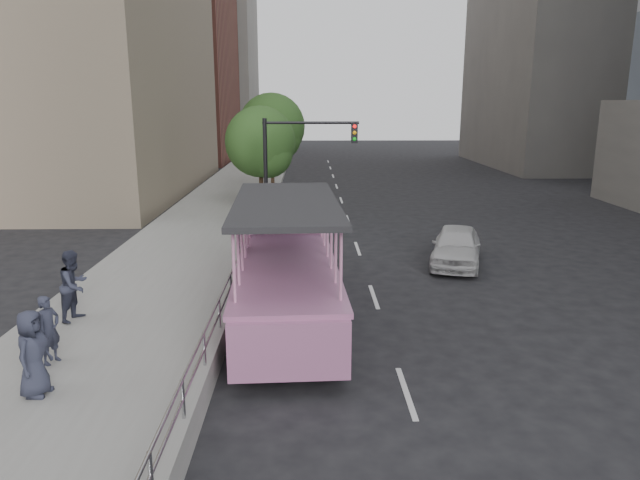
# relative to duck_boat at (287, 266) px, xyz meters

# --- Properties ---
(ground) EXTENTS (160.00, 160.00, 0.00)m
(ground) POSITION_rel_duck_boat_xyz_m (1.65, -3.08, -1.27)
(ground) COLOR black
(sidewalk) EXTENTS (5.50, 80.00, 0.30)m
(sidewalk) POSITION_rel_duck_boat_xyz_m (-4.10, 6.92, -1.12)
(sidewalk) COLOR gray
(sidewalk) RESTS_ON ground
(kerb_wall) EXTENTS (0.24, 30.00, 0.36)m
(kerb_wall) POSITION_rel_duck_boat_xyz_m (-1.47, -1.08, -0.79)
(kerb_wall) COLOR gray
(kerb_wall) RESTS_ON sidewalk
(guardrail) EXTENTS (0.07, 22.00, 0.71)m
(guardrail) POSITION_rel_duck_boat_xyz_m (-1.47, -1.08, -0.12)
(guardrail) COLOR #A8A8AC
(guardrail) RESTS_ON kerb_wall
(duck_boat) EXTENTS (2.97, 10.39, 3.42)m
(duck_boat) POSITION_rel_duck_boat_xyz_m (0.00, 0.00, 0.00)
(duck_boat) COLOR black
(duck_boat) RESTS_ON ground
(car) EXTENTS (2.85, 4.52, 1.43)m
(car) POSITION_rel_duck_boat_xyz_m (6.07, 4.47, -0.55)
(car) COLOR silver
(car) RESTS_ON ground
(pedestrian_near) EXTENTS (0.55, 0.66, 1.53)m
(pedestrian_near) POSITION_rel_duck_boat_xyz_m (-4.98, -4.14, -0.20)
(pedestrian_near) COLOR #2B2E3F
(pedestrian_near) RESTS_ON sidewalk
(pedestrian_mid) EXTENTS (0.92, 1.06, 1.87)m
(pedestrian_mid) POSITION_rel_duck_boat_xyz_m (-5.45, -1.57, -0.03)
(pedestrian_mid) COLOR #2B2E3F
(pedestrian_mid) RESTS_ON sidewalk
(pedestrian_far) EXTENTS (0.65, 0.91, 1.73)m
(pedestrian_far) POSITION_rel_duck_boat_xyz_m (-4.66, -5.55, -0.10)
(pedestrian_far) COLOR #2B2E3F
(pedestrian_far) RESTS_ON sidewalk
(parking_sign) EXTENTS (0.07, 0.57, 2.55)m
(parking_sign) POSITION_rel_duck_boat_xyz_m (-1.35, -0.08, 0.35)
(parking_sign) COLOR black
(parking_sign) RESTS_ON ground
(traffic_signal) EXTENTS (4.20, 0.32, 5.20)m
(traffic_signal) POSITION_rel_duck_boat_xyz_m (-0.06, 9.42, 2.23)
(traffic_signal) COLOR black
(traffic_signal) RESTS_ON ground
(street_tree_near) EXTENTS (3.52, 3.52, 5.72)m
(street_tree_near) POSITION_rel_duck_boat_xyz_m (-1.66, 12.84, 2.55)
(street_tree_near) COLOR #3D261B
(street_tree_near) RESTS_ON ground
(street_tree_far) EXTENTS (3.97, 3.97, 6.45)m
(street_tree_far) POSITION_rel_duck_boat_xyz_m (-1.46, 18.84, 3.04)
(street_tree_far) COLOR #3D261B
(street_tree_far) RESTS_ON ground
(midrise_brick) EXTENTS (18.00, 16.00, 26.00)m
(midrise_brick) POSITION_rel_duck_boat_xyz_m (-16.35, 44.92, 11.73)
(midrise_brick) COLOR brown
(midrise_brick) RESTS_ON ground
(midrise_stone_b) EXTENTS (16.00, 14.00, 20.00)m
(midrise_stone_b) POSITION_rel_duck_boat_xyz_m (-14.35, 60.92, 8.73)
(midrise_stone_b) COLOR gray
(midrise_stone_b) RESTS_ON ground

